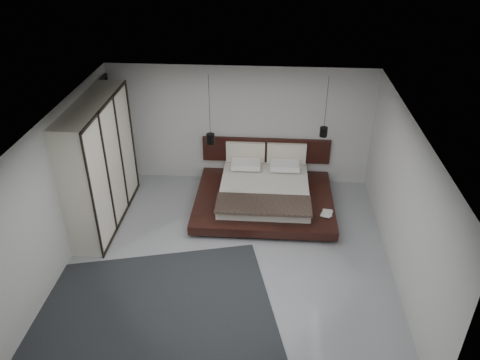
# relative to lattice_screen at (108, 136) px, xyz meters

# --- Properties ---
(floor) EXTENTS (6.00, 6.00, 0.00)m
(floor) POSITION_rel_lattice_screen_xyz_m (2.95, -2.45, -1.30)
(floor) COLOR gray
(floor) RESTS_ON ground
(ceiling) EXTENTS (6.00, 6.00, 0.00)m
(ceiling) POSITION_rel_lattice_screen_xyz_m (2.95, -2.45, 1.50)
(ceiling) COLOR white
(ceiling) RESTS_ON wall_back
(wall_back) EXTENTS (6.00, 0.00, 6.00)m
(wall_back) POSITION_rel_lattice_screen_xyz_m (2.95, 0.55, 0.10)
(wall_back) COLOR #BABAB7
(wall_back) RESTS_ON floor
(wall_front) EXTENTS (6.00, 0.00, 6.00)m
(wall_front) POSITION_rel_lattice_screen_xyz_m (2.95, -5.45, 0.10)
(wall_front) COLOR #BABAB7
(wall_front) RESTS_ON floor
(wall_left) EXTENTS (0.00, 6.00, 6.00)m
(wall_left) POSITION_rel_lattice_screen_xyz_m (-0.05, -2.45, 0.10)
(wall_left) COLOR #BABAB7
(wall_left) RESTS_ON floor
(wall_right) EXTENTS (0.00, 6.00, 6.00)m
(wall_right) POSITION_rel_lattice_screen_xyz_m (5.95, -2.45, 0.10)
(wall_right) COLOR #BABAB7
(wall_right) RESTS_ON floor
(lattice_screen) EXTENTS (0.05, 0.90, 2.60)m
(lattice_screen) POSITION_rel_lattice_screen_xyz_m (0.00, 0.00, 0.00)
(lattice_screen) COLOR black
(lattice_screen) RESTS_ON floor
(bed) EXTENTS (2.98, 2.47, 1.11)m
(bed) POSITION_rel_lattice_screen_xyz_m (3.55, -0.55, -1.00)
(bed) COLOR black
(bed) RESTS_ON floor
(book_lower) EXTENTS (0.22, 0.28, 0.02)m
(book_lower) POSITION_rel_lattice_screen_xyz_m (4.78, -1.23, -1.01)
(book_lower) COLOR #99724C
(book_lower) RESTS_ON bed
(book_upper) EXTENTS (0.29, 0.34, 0.02)m
(book_upper) POSITION_rel_lattice_screen_xyz_m (4.76, -1.26, -0.99)
(book_upper) COLOR #99724C
(book_upper) RESTS_ON book_lower
(pendant_left) EXTENTS (0.18, 0.18, 1.57)m
(pendant_left) POSITION_rel_lattice_screen_xyz_m (2.33, -0.06, 0.04)
(pendant_left) COLOR black
(pendant_left) RESTS_ON ceiling
(pendant_right) EXTENTS (0.17, 0.17, 1.32)m
(pendant_right) POSITION_rel_lattice_screen_xyz_m (4.78, -0.06, 0.29)
(pendant_right) COLOR black
(pendant_right) RESTS_ON ceiling
(wardrobe) EXTENTS (0.63, 2.65, 2.60)m
(wardrobe) POSITION_rel_lattice_screen_xyz_m (0.25, -1.31, 0.00)
(wardrobe) COLOR beige
(wardrobe) RESTS_ON floor
(rug) EXTENTS (4.57, 3.74, 0.02)m
(rug) POSITION_rel_lattice_screen_xyz_m (1.76, -3.91, -1.29)
(rug) COLOR black
(rug) RESTS_ON floor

